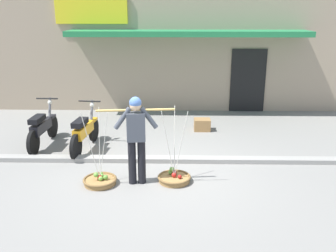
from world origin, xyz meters
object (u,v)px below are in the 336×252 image
Objects in this scene: fruit_basket_right_side at (100,180)px; fruit_vendor at (136,135)px; motorcycle_second_in_row at (84,132)px; wooden_crate at (202,125)px; fruit_basket_left_side at (174,178)px; motorcycle_nearest_shop at (42,128)px.

fruit_vendor is at bearing 5.43° from fruit_basket_right_side.
fruit_vendor is at bearing -50.68° from motorcycle_second_in_row.
fruit_vendor is at bearing -114.22° from wooden_crate.
fruit_basket_left_side reaches higher than motorcycle_second_in_row.
motorcycle_nearest_shop is at bearing 166.71° from motorcycle_second_in_row.
motorcycle_second_in_row is (-1.40, 1.71, -0.52)m from fruit_vendor.
fruit_basket_right_side reaches higher than motorcycle_nearest_shop.
fruit_vendor is 3.21m from motorcycle_nearest_shop.
fruit_basket_left_side is 3.27m from wooden_crate.
fruit_vendor is 2.27m from motorcycle_second_in_row.
fruit_basket_right_side is 0.80× the size of motorcycle_nearest_shop.
fruit_vendor reaches higher than motorcycle_nearest_shop.
fruit_basket_right_side is at bearing -48.87° from motorcycle_nearest_shop.
motorcycle_second_in_row is at bearing -151.68° from wooden_crate.
fruit_basket_right_side is 3.30× the size of wooden_crate.
motorcycle_second_in_row is 4.13× the size of wooden_crate.
fruit_basket_right_side is at bearing -68.72° from motorcycle_second_in_row.
fruit_basket_left_side is 1.00× the size of fruit_basket_right_side.
wooden_crate is at bearing 65.78° from fruit_vendor.
motorcycle_second_in_row is at bearing 142.20° from fruit_basket_left_side.
fruit_basket_left_side is 1.42m from fruit_basket_right_side.
fruit_basket_right_side is at bearing -174.33° from fruit_basket_left_side.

